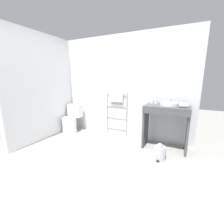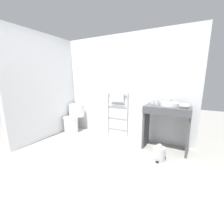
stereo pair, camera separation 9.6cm
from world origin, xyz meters
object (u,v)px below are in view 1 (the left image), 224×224
object	(u,v)px
hair_dryer	(184,105)
trash_bin	(159,152)
toilet	(71,121)
cup_near_edge	(156,102)
sink_basin	(169,104)
cup_near_wall	(152,101)
towel_radiator	(116,104)

from	to	relation	value
hair_dryer	trash_bin	xyz separation A→B (m)	(-0.31, -0.40, -0.80)
toilet	cup_near_edge	distance (m)	2.22
toilet	hair_dryer	xyz separation A→B (m)	(2.64, -0.00, 0.62)
sink_basin	cup_near_wall	distance (m)	0.36
towel_radiator	cup_near_wall	xyz separation A→B (m)	(0.87, -0.08, 0.15)
toilet	cup_near_wall	distance (m)	2.13
hair_dryer	trash_bin	size ratio (longest dim) A/B	0.63
sink_basin	hair_dryer	bearing A→B (deg)	-21.69
sink_basin	hair_dryer	xyz separation A→B (m)	(0.27, -0.11, 0.01)
cup_near_edge	hair_dryer	xyz separation A→B (m)	(0.52, -0.17, -0.01)
towel_radiator	hair_dryer	xyz separation A→B (m)	(1.47, -0.31, 0.14)
sink_basin	towel_radiator	bearing A→B (deg)	170.48
towel_radiator	hair_dryer	world-z (taller)	towel_radiator
toilet	towel_radiator	xyz separation A→B (m)	(1.16, 0.31, 0.48)
sink_basin	trash_bin	xyz separation A→B (m)	(-0.05, -0.50, -0.80)
towel_radiator	cup_near_edge	distance (m)	0.98
hair_dryer	trash_bin	world-z (taller)	hair_dryer
towel_radiator	trash_bin	distance (m)	1.51
cup_near_edge	trash_bin	distance (m)	1.01
toilet	sink_basin	size ratio (longest dim) A/B	2.23
cup_near_wall	toilet	bearing A→B (deg)	-173.70
cup_near_edge	hair_dryer	world-z (taller)	cup_near_edge
cup_near_wall	hair_dryer	world-z (taller)	cup_near_wall
sink_basin	cup_near_edge	size ratio (longest dim) A/B	3.35
sink_basin	cup_near_wall	world-z (taller)	cup_near_wall
towel_radiator	cup_near_edge	size ratio (longest dim) A/B	11.17
cup_near_wall	cup_near_edge	world-z (taller)	cup_near_edge
cup_near_wall	trash_bin	world-z (taller)	cup_near_wall
toilet	towel_radiator	world-z (taller)	towel_radiator
cup_near_wall	trash_bin	size ratio (longest dim) A/B	0.31
towel_radiator	cup_near_wall	size ratio (longest dim) A/B	11.65
sink_basin	cup_near_edge	world-z (taller)	cup_near_edge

